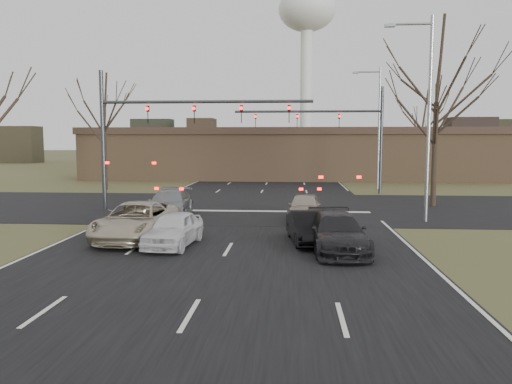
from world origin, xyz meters
TOP-DOWN VIEW (x-y plane):
  - ground at (0.00, 0.00)m, footprint 360.00×360.00m
  - road_main at (0.00, 60.00)m, footprint 14.00×300.00m
  - road_cross at (0.00, 15.00)m, footprint 200.00×14.00m
  - building at (2.00, 38.00)m, footprint 42.40×10.40m
  - water_tower at (6.00, 120.00)m, footprint 15.00×15.00m
  - mast_arm_near at (-5.23, 13.00)m, footprint 12.12×0.24m
  - mast_arm_far at (6.18, 23.00)m, footprint 11.12×0.24m
  - streetlight_right_near at (8.82, 10.00)m, footprint 2.34×0.25m
  - streetlight_right_far at (9.32, 27.00)m, footprint 2.34×0.25m
  - tree_right_near at (11.00, 16.00)m, footprint 6.90×6.90m
  - tree_left_far at (-13.00, 25.00)m, footprint 5.70×5.70m
  - tree_right_far at (15.00, 35.00)m, footprint 5.40×5.40m
  - car_silver_suv at (-4.00, 4.74)m, footprint 2.72×5.55m
  - car_white_sedan at (-2.17, 3.54)m, footprint 1.92×4.03m
  - car_black_hatch at (3.00, 4.51)m, footprint 1.82×3.91m
  - car_charcoal_sedan at (4.00, 3.05)m, footprint 2.27×4.89m
  - car_grey_ahead at (-4.00, 10.24)m, footprint 2.34×5.14m
  - car_silver_ahead at (3.00, 10.01)m, footprint 1.96×4.17m

SIDE VIEW (x-z plane):
  - ground at x=0.00m, z-range 0.00..0.00m
  - road_main at x=0.00m, z-range 0.00..0.02m
  - road_cross at x=0.00m, z-range 0.00..0.03m
  - car_black_hatch at x=3.00m, z-range 0.00..1.24m
  - car_white_sedan at x=-2.17m, z-range 0.00..1.33m
  - car_silver_ahead at x=3.00m, z-range 0.00..1.38m
  - car_charcoal_sedan at x=4.00m, z-range 0.00..1.38m
  - car_grey_ahead at x=-4.00m, z-range 0.00..1.46m
  - car_silver_suv at x=-4.00m, z-range 0.00..1.52m
  - building at x=2.00m, z-range 0.02..5.32m
  - mast_arm_far at x=6.18m, z-range 1.02..9.02m
  - mast_arm_near at x=-5.23m, z-range 1.07..9.07m
  - streetlight_right_near at x=8.82m, z-range 0.59..10.59m
  - streetlight_right_far at x=9.32m, z-range 0.59..10.59m
  - tree_right_far at x=15.00m, z-range 2.46..11.46m
  - tree_left_far at x=-13.00m, z-range 2.59..12.09m
  - tree_right_near at x=11.00m, z-range 3.15..14.65m
  - water_tower at x=6.00m, z-range 13.22..57.72m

